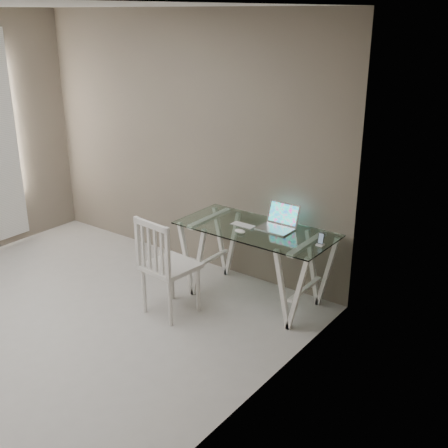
% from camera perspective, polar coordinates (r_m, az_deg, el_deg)
% --- Properties ---
extents(desk, '(1.50, 0.70, 0.75)m').
position_cam_1_polar(desk, '(5.42, 3.17, -4.05)').
color(desk, silver).
rests_on(desk, ground).
extents(chair, '(0.48, 0.48, 0.96)m').
position_cam_1_polar(chair, '(5.10, -6.15, -3.96)').
color(chair, silver).
rests_on(chair, ground).
extents(laptop, '(0.32, 0.30, 0.22)m').
position_cam_1_polar(laptop, '(5.29, 5.57, 0.15)').
color(laptop, silver).
rests_on(laptop, desk).
extents(keyboard, '(0.25, 0.11, 0.01)m').
position_cam_1_polar(keyboard, '(5.34, 1.95, -0.12)').
color(keyboard, silver).
rests_on(keyboard, desk).
extents(mouse, '(0.11, 0.07, 0.04)m').
position_cam_1_polar(mouse, '(5.16, 1.63, -0.73)').
color(mouse, white).
rests_on(mouse, desk).
extents(phone_dock, '(0.06, 0.06, 0.12)m').
position_cam_1_polar(phone_dock, '(4.95, 9.78, -1.82)').
color(phone_dock, white).
rests_on(phone_dock, desk).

